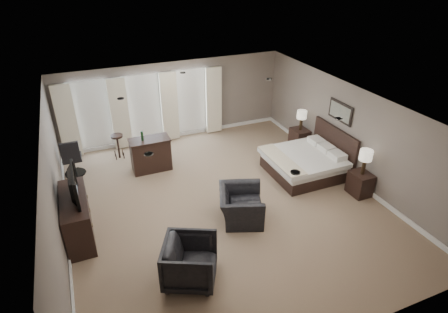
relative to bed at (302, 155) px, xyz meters
name	(u,v)px	position (x,y,z in m)	size (l,w,h in m)	color
room	(223,158)	(-2.58, -0.43, 0.67)	(7.60, 8.60, 2.64)	#7C654F
window_bay	(145,109)	(-3.58, 3.67, 0.57)	(5.25, 0.20, 2.30)	silver
bed	(302,155)	(0.00, 0.00, 0.00)	(1.99, 1.90, 1.27)	silver
nightstand_near	(360,184)	(0.89, -1.45, -0.32)	(0.47, 0.57, 0.62)	black
nightstand_far	(299,139)	(0.89, 1.45, -0.31)	(0.48, 0.59, 0.64)	black
lamp_near	(365,162)	(0.89, -1.45, 0.33)	(0.33, 0.33, 0.67)	beige
lamp_far	(301,120)	(0.89, 1.45, 0.33)	(0.31, 0.31, 0.64)	beige
wall_art	(340,112)	(1.12, 0.00, 1.12)	(0.04, 0.96, 0.56)	slate
dresser	(77,217)	(-6.03, -0.34, -0.13)	(0.56, 1.73, 1.01)	black
tv	(72,196)	(-6.03, -0.34, 0.45)	(1.14, 0.65, 0.15)	black
armchair_near	(241,201)	(-2.43, -1.18, -0.13)	(1.16, 0.75, 1.01)	black
armchair_far	(190,260)	(-4.13, -2.55, -0.13)	(0.97, 0.91, 1.00)	black
bar_counter	(151,154)	(-3.86, 1.92, -0.13)	(1.14, 0.59, 1.00)	black
bar_stool_left	(118,146)	(-4.63, 3.01, -0.25)	(0.37, 0.37, 0.77)	black
bar_stool_right	(160,152)	(-3.53, 2.25, -0.29)	(0.32, 0.32, 0.68)	black
desk_chair	(72,157)	(-5.97, 2.50, -0.07)	(0.57, 0.57, 1.13)	black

